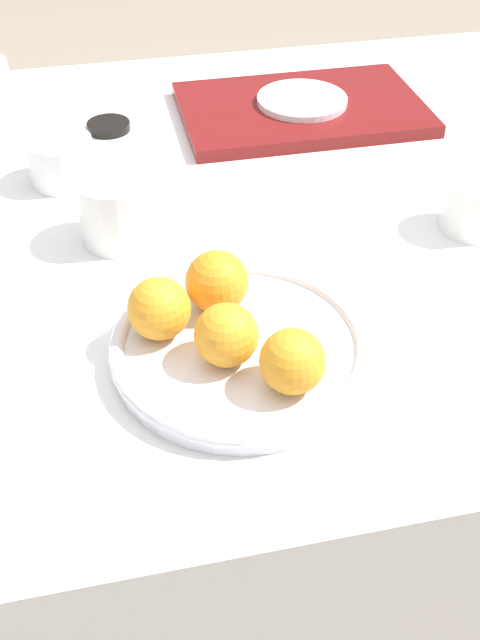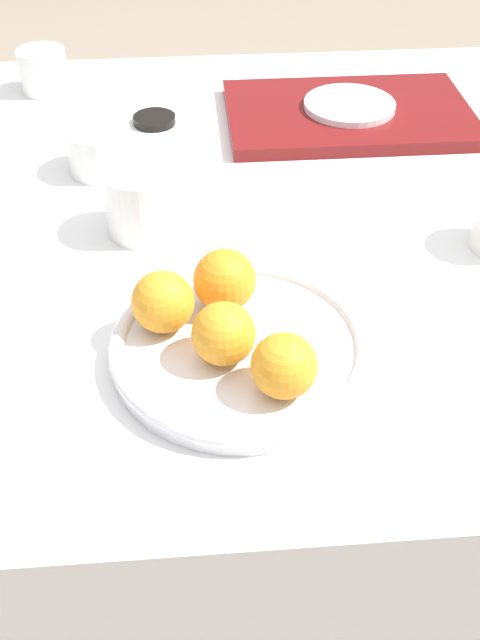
% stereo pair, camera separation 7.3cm
% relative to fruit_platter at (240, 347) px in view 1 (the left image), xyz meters
% --- Properties ---
extents(ground_plane, '(12.00, 12.00, 0.00)m').
position_rel_fruit_platter_xyz_m(ground_plane, '(0.09, 0.29, -0.74)').
color(ground_plane, gray).
extents(table, '(1.12, 1.02, 0.73)m').
position_rel_fruit_platter_xyz_m(table, '(0.09, 0.29, -0.38)').
color(table, white).
rests_on(table, ground_plane).
extents(fruit_platter, '(0.26, 0.26, 0.03)m').
position_rel_fruit_platter_xyz_m(fruit_platter, '(0.00, 0.00, 0.00)').
color(fruit_platter, silver).
rests_on(fruit_platter, table).
extents(orange_0, '(0.06, 0.06, 0.06)m').
position_rel_fruit_platter_xyz_m(orange_0, '(-0.02, -0.02, 0.04)').
color(orange_0, orange).
rests_on(orange_0, fruit_platter).
extents(orange_1, '(0.07, 0.07, 0.07)m').
position_rel_fruit_platter_xyz_m(orange_1, '(-0.01, 0.06, 0.04)').
color(orange_1, orange).
rests_on(orange_1, fruit_platter).
extents(orange_2, '(0.06, 0.06, 0.06)m').
position_rel_fruit_platter_xyz_m(orange_2, '(0.04, -0.07, 0.04)').
color(orange_2, orange).
rests_on(orange_2, fruit_platter).
extents(orange_3, '(0.06, 0.06, 0.06)m').
position_rel_fruit_platter_xyz_m(orange_3, '(-0.08, 0.03, 0.04)').
color(orange_3, orange).
rests_on(orange_3, fruit_platter).
extents(serving_tray, '(0.38, 0.24, 0.02)m').
position_rel_fruit_platter_xyz_m(serving_tray, '(0.21, 0.52, -0.00)').
color(serving_tray, maroon).
rests_on(serving_tray, table).
extents(side_plate, '(0.14, 0.14, 0.01)m').
position_rel_fruit_platter_xyz_m(side_plate, '(0.21, 0.52, 0.01)').
color(side_plate, white).
rests_on(side_plate, serving_tray).
extents(cup_1, '(0.09, 0.09, 0.08)m').
position_rel_fruit_platter_xyz_m(cup_1, '(-0.10, 0.24, 0.03)').
color(cup_1, white).
rests_on(cup_1, table).
extents(cup_2, '(0.08, 0.08, 0.07)m').
position_rel_fruit_platter_xyz_m(cup_2, '(0.33, 0.17, 0.02)').
color(cup_2, white).
rests_on(cup_2, table).
extents(cup_3, '(0.09, 0.09, 0.06)m').
position_rel_fruit_platter_xyz_m(cup_3, '(-0.16, 0.39, 0.02)').
color(cup_3, white).
rests_on(cup_3, table).
extents(soy_dish, '(0.07, 0.07, 0.01)m').
position_rel_fruit_platter_xyz_m(soy_dish, '(-0.09, 0.53, -0.01)').
color(soy_dish, black).
rests_on(soy_dish, table).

